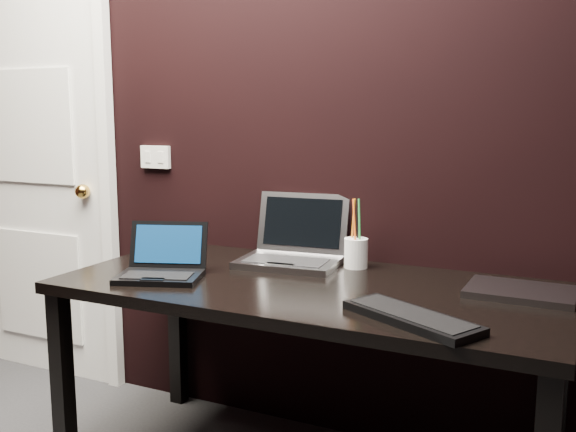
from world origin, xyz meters
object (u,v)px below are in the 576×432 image
at_px(door, 35,168).
at_px(silver_laptop, 293,251).
at_px(desk, 308,305).
at_px(ext_keyboard, 411,317).
at_px(desk_phone, 171,244).
at_px(pen_cup, 356,252).
at_px(mobile_phone, 146,253).
at_px(netbook, 162,267).
at_px(closed_laptop, 520,292).

xyz_separation_m(door, silver_laptop, (1.48, -0.14, -0.26)).
relative_size(desk, ext_keyboard, 3.92).
bearing_deg(silver_laptop, desk_phone, -173.80).
bearing_deg(pen_cup, silver_laptop, -171.24).
distance_m(desk_phone, mobile_phone, 0.15).
bearing_deg(door, ext_keyboard, -16.94).
height_order(netbook, desk_phone, netbook).
bearing_deg(closed_laptop, mobile_phone, -174.91).
distance_m(door, silver_laptop, 1.51).
relative_size(ext_keyboard, desk_phone, 1.97).
xyz_separation_m(door, mobile_phone, (0.94, -0.35, -0.27)).
bearing_deg(mobile_phone, pen_cup, 17.63).
bearing_deg(desk, pen_cup, 75.05).
xyz_separation_m(desk, pen_cup, (0.07, 0.28, 0.14)).
height_order(desk, mobile_phone, mobile_phone).
xyz_separation_m(ext_keyboard, pen_cup, (-0.35, 0.53, 0.05)).
distance_m(closed_laptop, desk_phone, 1.38).
xyz_separation_m(closed_laptop, desk_phone, (-1.38, 0.03, 0.03)).
distance_m(closed_laptop, mobile_phone, 1.39).
height_order(netbook, mobile_phone, netbook).
bearing_deg(ext_keyboard, desk, 148.97).
bearing_deg(closed_laptop, pen_cup, 168.15).
distance_m(ext_keyboard, closed_laptop, 0.48).
relative_size(desk, desk_phone, 7.73).
bearing_deg(mobile_phone, netbook, -40.75).
bearing_deg(silver_laptop, closed_laptop, -5.95).
xyz_separation_m(ext_keyboard, closed_laptop, (0.25, 0.41, -0.00)).
bearing_deg(desk, silver_laptop, 125.44).
relative_size(door, closed_laptop, 6.41).
bearing_deg(desk_phone, door, 168.48).
bearing_deg(pen_cup, ext_keyboard, -56.56).
relative_size(ext_keyboard, pen_cup, 1.66).
xyz_separation_m(door, desk, (1.65, -0.38, -0.38)).
height_order(desk, ext_keyboard, ext_keyboard).
distance_m(netbook, desk_phone, 0.39).
distance_m(desk, desk_phone, 0.73).
xyz_separation_m(door, desk_phone, (0.95, -0.19, -0.27)).
xyz_separation_m(silver_laptop, mobile_phone, (-0.54, -0.21, -0.02)).
relative_size(silver_laptop, mobile_phone, 4.69).
bearing_deg(desk, netbook, -162.77).
bearing_deg(netbook, mobile_phone, 139.25).
bearing_deg(desk, door, 167.18).
height_order(door, mobile_phone, door).
bearing_deg(netbook, desk, 17.23).
height_order(netbook, closed_laptop, netbook).
relative_size(desk_phone, pen_cup, 0.84).
bearing_deg(desk_phone, netbook, -58.49).
bearing_deg(desk, mobile_phone, 177.66).
height_order(closed_laptop, mobile_phone, mobile_phone).
bearing_deg(door, desk_phone, -11.52).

